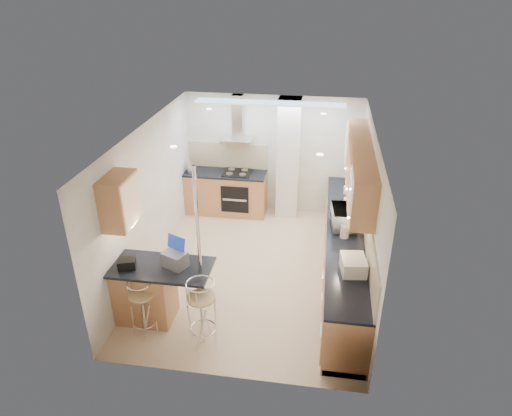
% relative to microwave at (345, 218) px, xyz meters
% --- Properties ---
extents(ground, '(4.80, 4.80, 0.00)m').
position_rel_microwave_xyz_m(ground, '(-1.46, -0.15, -1.08)').
color(ground, '#D7B58F').
rests_on(ground, ground).
extents(room_shell, '(3.64, 4.84, 2.51)m').
position_rel_microwave_xyz_m(room_shell, '(-1.13, 0.23, 0.46)').
color(room_shell, silver).
rests_on(room_shell, ground).
extents(right_counter, '(0.63, 4.40, 0.92)m').
position_rel_microwave_xyz_m(right_counter, '(0.04, -0.15, -0.62)').
color(right_counter, '#BA734A').
rests_on(right_counter, ground).
extents(back_counter, '(1.70, 0.63, 0.92)m').
position_rel_microwave_xyz_m(back_counter, '(-2.41, 1.95, -0.62)').
color(back_counter, '#BA734A').
rests_on(back_counter, ground).
extents(peninsula, '(1.47, 0.72, 0.94)m').
position_rel_microwave_xyz_m(peninsula, '(-2.58, -1.60, -0.61)').
color(peninsula, '#BA734A').
rests_on(peninsula, ground).
extents(microwave, '(0.46, 0.63, 0.33)m').
position_rel_microwave_xyz_m(microwave, '(0.00, 0.00, 0.00)').
color(microwave, white).
rests_on(microwave, right_counter).
extents(laptop, '(0.39, 0.35, 0.22)m').
position_rel_microwave_xyz_m(laptop, '(-2.36, -1.56, -0.03)').
color(laptop, '#989A9F').
rests_on(laptop, peninsula).
extents(bag, '(0.28, 0.24, 0.13)m').
position_rel_microwave_xyz_m(bag, '(-3.02, -1.70, -0.08)').
color(bag, black).
rests_on(bag, peninsula).
extents(bar_stool_near, '(0.43, 0.43, 0.89)m').
position_rel_microwave_xyz_m(bar_stool_near, '(-2.76, -1.93, -0.64)').
color(bar_stool_near, tan).
rests_on(bar_stool_near, ground).
extents(bar_stool_end, '(0.58, 0.58, 1.01)m').
position_rel_microwave_xyz_m(bar_stool_end, '(-1.89, -1.97, -0.58)').
color(bar_stool_end, tan).
rests_on(bar_stool_end, ground).
extents(jar_a, '(0.12, 0.12, 0.19)m').
position_rel_microwave_xyz_m(jar_a, '(0.06, 0.68, -0.07)').
color(jar_a, silver).
rests_on(jar_a, right_counter).
extents(jar_b, '(0.14, 0.14, 0.15)m').
position_rel_microwave_xyz_m(jar_b, '(0.07, 1.28, -0.09)').
color(jar_b, silver).
rests_on(jar_b, right_counter).
extents(jar_c, '(0.16, 0.16, 0.21)m').
position_rel_microwave_xyz_m(jar_c, '(0.00, -0.34, -0.06)').
color(jar_c, '#B3A78F').
rests_on(jar_c, right_counter).
extents(jar_d, '(0.13, 0.13, 0.16)m').
position_rel_microwave_xyz_m(jar_d, '(0.06, -1.14, -0.09)').
color(jar_d, white).
rests_on(jar_d, right_counter).
extents(bread_bin, '(0.38, 0.45, 0.22)m').
position_rel_microwave_xyz_m(bread_bin, '(0.10, -1.28, -0.06)').
color(bread_bin, silver).
rests_on(bread_bin, right_counter).
extents(kettle, '(0.16, 0.16, 0.20)m').
position_rel_microwave_xyz_m(kettle, '(-3.11, 1.84, -0.06)').
color(kettle, silver).
rests_on(kettle, back_counter).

